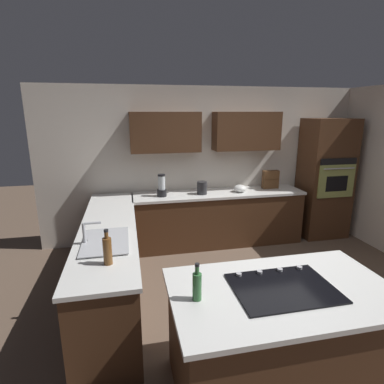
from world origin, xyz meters
TOP-DOWN VIEW (x-y plane):
  - ground_plane at (0.00, 0.00)m, footprint 14.00×14.00m
  - wall_back at (0.06, -2.05)m, footprint 6.00×0.44m
  - lower_cabinets_back at (0.10, -1.72)m, footprint 2.80×0.60m
  - countertop_back at (0.10, -1.72)m, footprint 2.84×0.64m
  - lower_cabinets_side at (1.82, -0.55)m, footprint 0.60×2.90m
  - countertop_side at (1.82, -0.55)m, footprint 0.64×2.94m
  - island_base at (0.46, 1.14)m, footprint 1.64×0.92m
  - island_top at (0.46, 1.14)m, footprint 1.72×1.00m
  - wall_oven at (-1.85, -1.72)m, footprint 0.80×0.66m
  - sink_unit at (1.83, -0.02)m, footprint 0.46×0.70m
  - cooktop at (0.46, 1.14)m, footprint 0.76×0.56m
  - blender at (1.05, -1.67)m, footprint 0.15×0.15m
  - mixing_bowl at (-0.25, -1.67)m, footprint 0.22×0.22m
  - spice_rack at (-0.85, -1.80)m, footprint 0.28×0.11m
  - kettle at (0.40, -1.67)m, footprint 0.17×0.17m
  - dish_soap_bottle at (1.77, 0.46)m, footprint 0.08×0.08m
  - oil_bottle at (1.13, 1.14)m, footprint 0.07×0.07m

SIDE VIEW (x-z plane):
  - ground_plane at x=0.00m, z-range 0.00..0.00m
  - lower_cabinets_back at x=0.10m, z-range 0.00..0.86m
  - lower_cabinets_side at x=1.82m, z-range 0.00..0.86m
  - island_base at x=0.46m, z-range 0.00..0.86m
  - countertop_back at x=0.10m, z-range 0.86..0.90m
  - countertop_side at x=1.82m, z-range 0.86..0.90m
  - island_top at x=0.46m, z-range 0.86..0.90m
  - cooktop at x=0.46m, z-range 0.89..0.92m
  - sink_unit at x=1.83m, z-range 0.80..1.03m
  - mixing_bowl at x=-0.25m, z-range 0.90..1.02m
  - kettle at x=0.40m, z-range 0.90..1.11m
  - oil_bottle at x=1.13m, z-range 0.87..1.15m
  - dish_soap_bottle at x=1.77m, z-range 0.87..1.19m
  - wall_oven at x=-1.85m, z-range 0.00..2.08m
  - blender at x=1.05m, z-range 0.88..1.23m
  - spice_rack at x=-0.85m, z-range 0.90..1.21m
  - wall_back at x=0.06m, z-range 0.13..2.73m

